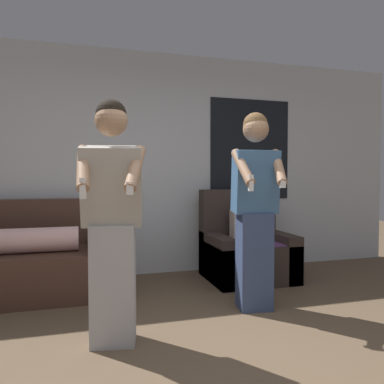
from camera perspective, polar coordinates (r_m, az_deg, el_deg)
The scene contains 5 objects.
wall_back at distance 4.63m, azimuth -5.94°, elevation 4.35°, with size 6.79×0.07×2.70m.
couch at distance 4.18m, azimuth -23.82°, elevation -9.76°, with size 1.82×0.94×0.95m.
armchair at distance 4.48m, azimuth 8.24°, elevation -8.69°, with size 0.94×0.83×1.03m.
person_left at distance 2.68m, azimuth -12.03°, elevation -4.22°, with size 0.47×0.55×1.72m.
person_right at distance 3.38m, azimuth 9.58°, elevation -2.35°, with size 0.45×0.51×1.75m.
Camera 1 is at (-0.80, -1.90, 1.18)m, focal length 35.00 mm.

